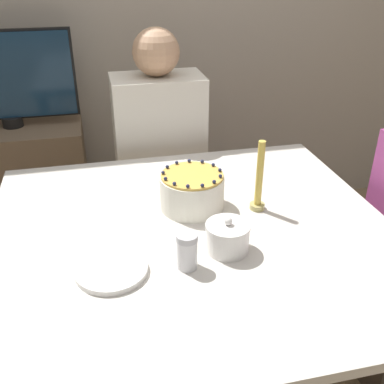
{
  "coord_description": "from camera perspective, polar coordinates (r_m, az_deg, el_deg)",
  "views": [
    {
      "loc": [
        -0.26,
        -1.13,
        1.52
      ],
      "look_at": [
        0.03,
        0.14,
        0.81
      ],
      "focal_mm": 42.0,
      "sensor_mm": 36.0,
      "label": 1
    }
  ],
  "objects": [
    {
      "name": "dining_table",
      "position": [
        1.45,
        0.24,
        -8.5
      ],
      "size": [
        1.25,
        1.16,
        0.75
      ],
      "color": "beige",
      "rests_on": "ground_plane"
    },
    {
      "name": "cake",
      "position": [
        1.48,
        0.0,
        0.14
      ],
      "size": [
        0.21,
        0.21,
        0.13
      ],
      "color": "white",
      "rests_on": "dining_table"
    },
    {
      "name": "sugar_bowl",
      "position": [
        1.29,
        4.52,
        -5.72
      ],
      "size": [
        0.13,
        0.13,
        0.11
      ],
      "color": "white",
      "rests_on": "dining_table"
    },
    {
      "name": "sugar_shaker",
      "position": [
        1.21,
        -0.64,
        -7.45
      ],
      "size": [
        0.06,
        0.06,
        0.11
      ],
      "color": "white",
      "rests_on": "dining_table"
    },
    {
      "name": "plate_stack",
      "position": [
        1.24,
        -10.18,
        -9.74
      ],
      "size": [
        0.2,
        0.2,
        0.02
      ],
      "color": "white",
      "rests_on": "dining_table"
    },
    {
      "name": "candle",
      "position": [
        1.47,
        8.5,
        1.14
      ],
      "size": [
        0.05,
        0.05,
        0.24
      ],
      "color": "tan",
      "rests_on": "dining_table"
    },
    {
      "name": "person_man_blue_shirt",
      "position": [
        2.16,
        -3.99,
        1.56
      ],
      "size": [
        0.4,
        0.34,
        1.24
      ],
      "rotation": [
        0.0,
        0.0,
        3.14
      ],
      "color": "#595960",
      "rests_on": "ground_plane"
    },
    {
      "name": "side_cabinet",
      "position": [
        2.58,
        -20.27,
        0.15
      ],
      "size": [
        0.66,
        0.42,
        0.73
      ],
      "color": "brown",
      "rests_on": "ground_plane"
    },
    {
      "name": "tv_monitor",
      "position": [
        2.37,
        -22.77,
        13.21
      ],
      "size": [
        0.66,
        0.1,
        0.46
      ],
      "color": "black",
      "rests_on": "side_cabinet"
    }
  ]
}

